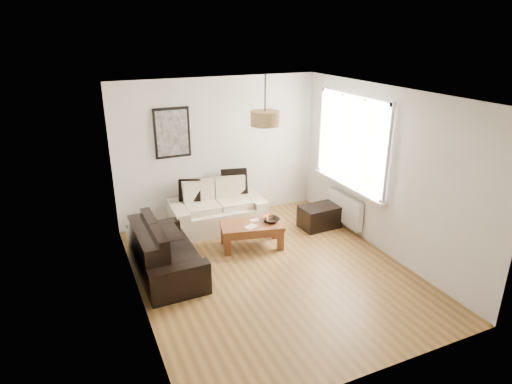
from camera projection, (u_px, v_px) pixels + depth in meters
name	position (u px, v px, depth m)	size (l,w,h in m)	color
floor	(272.00, 271.00, 6.44)	(4.50, 4.50, 0.00)	brown
ceiling	(275.00, 94.00, 5.52)	(3.80, 4.50, 0.00)	white
wall_back	(219.00, 150.00, 7.90)	(3.80, 0.04, 2.60)	silver
wall_front	(380.00, 266.00, 4.06)	(3.80, 0.04, 2.60)	silver
wall_left	(133.00, 212.00, 5.26)	(0.04, 4.50, 2.60)	silver
wall_right	(384.00, 172.00, 6.70)	(0.04, 4.50, 2.60)	silver
window_bay	(352.00, 141.00, 7.26)	(0.14, 1.90, 1.60)	white
radiator	(345.00, 209.00, 7.68)	(0.10, 0.90, 0.52)	white
poster	(172.00, 133.00, 7.41)	(0.62, 0.04, 0.87)	black
pendant_shade	(265.00, 118.00, 5.90)	(0.40, 0.40, 0.20)	tan
loveseat_cream	(217.00, 206.00, 7.73)	(1.64, 0.89, 0.81)	#C0BB9B
sofa_leather	(165.00, 250.00, 6.31)	(1.68, 0.82, 0.73)	black
coffee_table	(252.00, 235.00, 7.11)	(0.99, 0.54, 0.41)	brown
ottoman	(320.00, 217.00, 7.80)	(0.70, 0.45, 0.40)	black
cushion_left	(190.00, 190.00, 7.63)	(0.38, 0.12, 0.38)	black
cushion_right	(234.00, 181.00, 7.93)	(0.47, 0.14, 0.47)	black
fruit_bowl	(272.00, 220.00, 7.09)	(0.26, 0.26, 0.06)	black
orange_a	(266.00, 218.00, 7.15)	(0.07, 0.07, 0.07)	#EF4A14
orange_b	(267.00, 216.00, 7.24)	(0.09, 0.09, 0.09)	#F24C14
orange_c	(266.00, 217.00, 7.18)	(0.07, 0.07, 0.07)	orange
papers	(251.00, 226.00, 6.93)	(0.19, 0.13, 0.01)	silver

